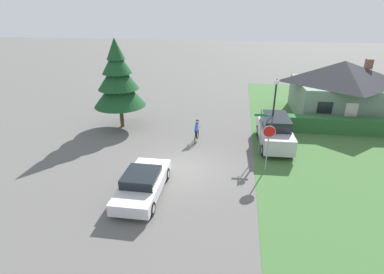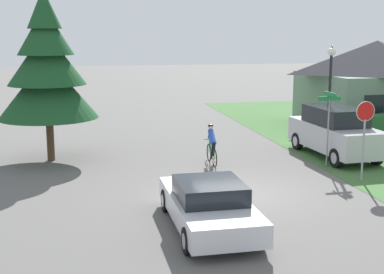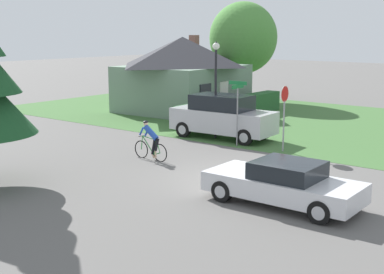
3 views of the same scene
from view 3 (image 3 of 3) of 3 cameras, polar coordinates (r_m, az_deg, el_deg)
name	(u,v)px [view 3 (image 3 of 3)]	position (r m, az deg, el deg)	size (l,w,h in m)	color
ground_plane	(236,178)	(18.52, 4.73, -4.36)	(140.00, 140.00, 0.00)	#5B5956
grass_verge_right	(294,121)	(30.71, 10.80, 1.74)	(16.00, 36.00, 0.01)	#3D6633
cottage_house	(183,73)	(33.90, -1.00, 6.89)	(7.84, 6.89, 4.71)	slate
hedge_row	(232,108)	(30.92, 4.30, 3.08)	(9.63, 0.90, 1.19)	#285B2D
sedan_left_lane	(284,184)	(15.72, 9.76, -4.94)	(1.95, 4.55, 1.30)	silver
cyclist	(151,141)	(20.93, -4.43, -0.45)	(0.44, 1.73, 1.55)	black
parked_suv_right	(223,117)	(25.07, 3.29, 2.18)	(2.15, 4.99, 2.05)	#B7B7BC
stop_sign	(284,106)	(22.43, 9.82, 3.32)	(0.69, 0.07, 2.77)	gray
street_lamp	(216,73)	(24.84, 2.55, 6.80)	(0.33, 0.33, 4.52)	black
street_name_sign	(238,102)	(23.24, 4.88, 3.78)	(0.90, 0.90, 2.86)	gray
deciduous_tree_right	(243,38)	(38.87, 5.48, 10.48)	(4.83, 4.83, 7.04)	#4C3823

